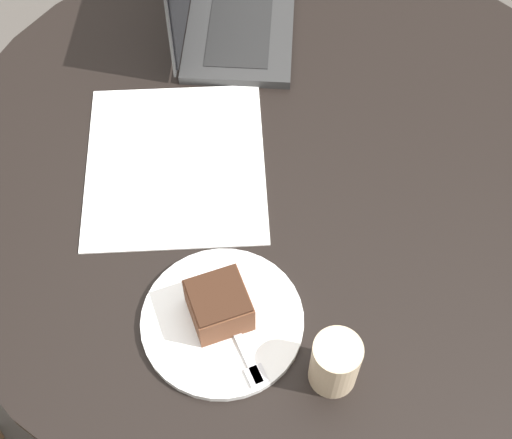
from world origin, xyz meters
TOP-DOWN VIEW (x-y plane):
  - ground_plane at (0.00, 0.00)m, footprint 12.00×12.00m
  - dining_table at (0.00, 0.00)m, footprint 1.18×1.18m
  - paper_document at (0.07, -0.17)m, footprint 0.42×0.40m
  - plate at (0.32, -0.00)m, footprint 0.24×0.24m
  - cake_slice at (0.32, -0.01)m, footprint 0.11×0.11m
  - fork at (0.35, 0.04)m, footprint 0.14×0.13m
  - coffee_glass at (0.35, 0.17)m, footprint 0.07×0.07m
  - laptop at (-0.28, -0.21)m, footprint 0.38×0.29m

SIDE VIEW (x-z plane):
  - ground_plane at x=0.00m, z-range 0.00..0.00m
  - dining_table at x=0.00m, z-range 0.21..0.91m
  - paper_document at x=0.07m, z-range 0.70..0.71m
  - plate at x=0.32m, z-range 0.70..0.72m
  - fork at x=0.35m, z-range 0.72..0.72m
  - cake_slice at x=0.32m, z-range 0.72..0.78m
  - laptop at x=-0.28m, z-range 0.63..0.87m
  - coffee_glass at x=0.35m, z-range 0.70..0.80m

